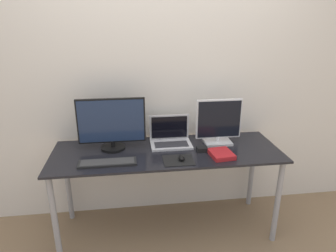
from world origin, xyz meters
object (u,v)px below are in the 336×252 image
keyboard (108,163)px  power_brick (202,149)px  monitor_left (112,124)px  mouse (181,158)px  monitor_right (219,123)px  book (221,154)px  laptop (170,137)px

keyboard → power_brick: 0.75m
monitor_left → mouse: size_ratio=7.34×
monitor_left → monitor_right: size_ratio=1.40×
monitor_left → keyboard: size_ratio=1.27×
book → power_brick: (-0.13, 0.11, 0.00)m
keyboard → book: size_ratio=2.00×
laptop → power_brick: bearing=-39.2°
book → power_brick: 0.17m
keyboard → book: 0.87m
monitor_right → book: 0.31m
mouse → power_brick: (0.19, 0.15, -0.00)m
laptop → keyboard: laptop is taller
laptop → keyboard: bearing=-148.5°
monitor_right → laptop: monitor_right is taller
monitor_left → mouse: (0.52, -0.29, -0.19)m
keyboard → mouse: bearing=-2.4°
monitor_right → laptop: size_ratio=1.13×
monitor_left → monitor_right: bearing=-0.0°
monitor_right → mouse: 0.49m
monitor_left → laptop: size_ratio=1.58×
laptop → power_brick: laptop is taller
laptop → book: bearing=-39.7°
laptop → power_brick: (0.23, -0.19, -0.04)m
monitor_right → mouse: (-0.37, -0.29, -0.16)m
book → monitor_right: bearing=80.0°
keyboard → mouse: 0.55m
monitor_right → monitor_left: bearing=180.0°
book → laptop: bearing=140.3°
laptop → monitor_right: bearing=-6.3°
book → mouse: bearing=-173.1°
mouse → book: size_ratio=0.35×
monitor_left → power_brick: bearing=-11.4°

